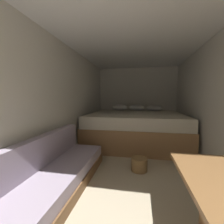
{
  "coord_description": "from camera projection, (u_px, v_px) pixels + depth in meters",
  "views": [
    {
      "loc": [
        0.12,
        -0.38,
        1.16
      ],
      "look_at": [
        -0.44,
        2.56,
        0.88
      ],
      "focal_mm": 24.19,
      "sensor_mm": 36.0,
      "label": 1
    }
  ],
  "objects": [
    {
      "name": "wall_back",
      "position": [
        137.0,
        101.0,
        4.87
      ],
      "size": [
        2.52,
        0.05,
        2.11
      ],
      "primitive_type": "cube",
      "color": "silver",
      "rests_on": "ground"
    },
    {
      "name": "ground_plane",
      "position": [
        132.0,
        168.0,
        2.51
      ],
      "size": [
        6.99,
        6.99,
        0.0
      ],
      "primitive_type": "plane",
      "color": "beige"
    },
    {
      "name": "wicker_basket",
      "position": [
        139.0,
        164.0,
        2.41
      ],
      "size": [
        0.26,
        0.26,
        0.21
      ],
      "color": "olive",
      "rests_on": "ground"
    },
    {
      "name": "ceiling_slab",
      "position": [
        134.0,
        34.0,
        2.31
      ],
      "size": [
        2.52,
        4.99,
        0.05
      ],
      "primitive_type": "cube",
      "color": "white",
      "rests_on": "wall_left"
    },
    {
      "name": "wall_left",
      "position": [
        62.0,
        104.0,
        2.64
      ],
      "size": [
        0.05,
        4.99,
        2.11
      ],
      "primitive_type": "cube",
      "color": "silver",
      "rests_on": "ground"
    },
    {
      "name": "sofa_left",
      "position": [
        49.0,
        179.0,
        1.78
      ],
      "size": [
        0.63,
        2.2,
        0.67
      ],
      "color": "brown",
      "rests_on": "ground"
    },
    {
      "name": "bed",
      "position": [
        136.0,
        128.0,
        3.9
      ],
      "size": [
        2.3,
        2.02,
        0.96
      ],
      "color": "#9E7247",
      "rests_on": "ground"
    },
    {
      "name": "wall_right",
      "position": [
        219.0,
        105.0,
        2.18
      ],
      "size": [
        0.05,
        4.99,
        2.11
      ],
      "primitive_type": "cube",
      "color": "silver",
      "rests_on": "ground"
    }
  ]
}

